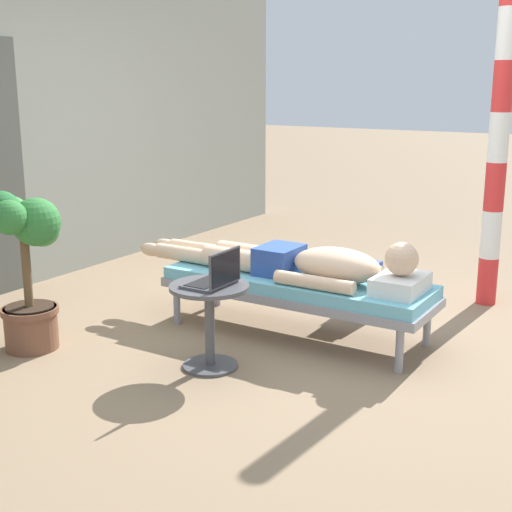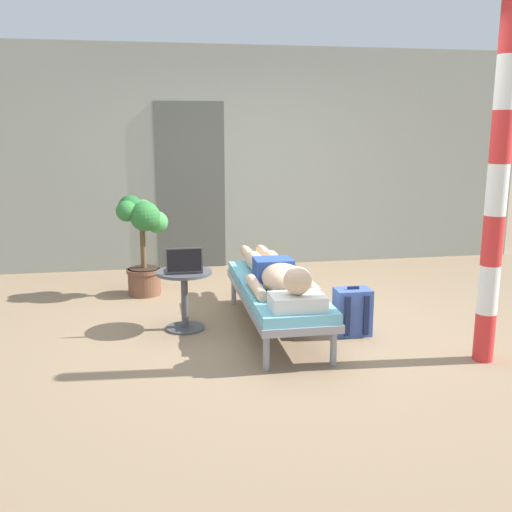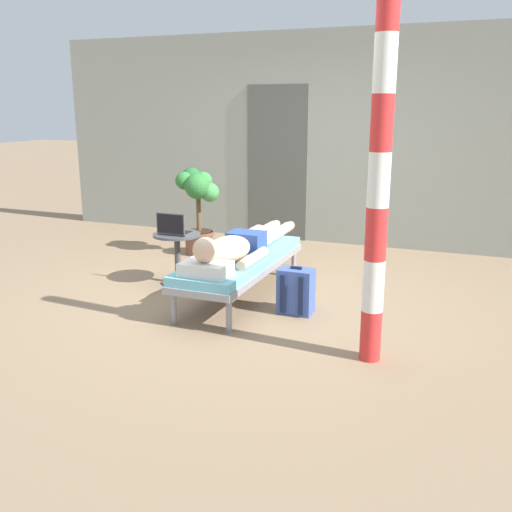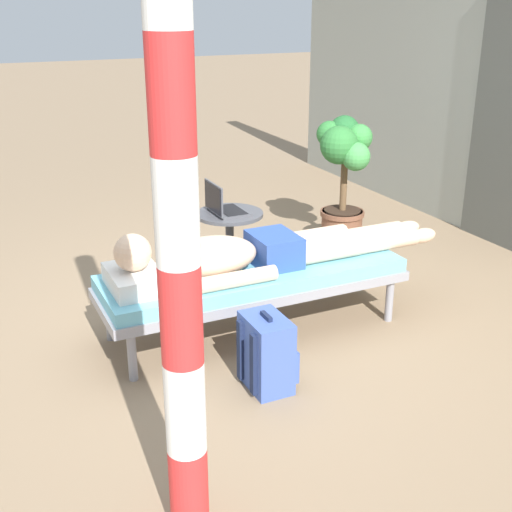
{
  "view_description": "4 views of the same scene",
  "coord_description": "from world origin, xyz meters",
  "px_view_note": "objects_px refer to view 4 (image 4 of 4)",
  "views": [
    {
      "loc": [
        -4.04,
        -2.22,
        1.71
      ],
      "look_at": [
        -0.21,
        0.15,
        0.59
      ],
      "focal_mm": 49.76,
      "sensor_mm": 36.0,
      "label": 1
    },
    {
      "loc": [
        -1.0,
        -4.8,
        1.73
      ],
      "look_at": [
        -0.14,
        0.01,
        0.66
      ],
      "focal_mm": 41.39,
      "sensor_mm": 36.0,
      "label": 2
    },
    {
      "loc": [
        2.11,
        -4.84,
        1.78
      ],
      "look_at": [
        0.26,
        -0.19,
        0.47
      ],
      "focal_mm": 40.6,
      "sensor_mm": 36.0,
      "label": 3
    },
    {
      "loc": [
        3.41,
        -1.6,
        1.94
      ],
      "look_at": [
        0.22,
        -0.09,
        0.57
      ],
      "focal_mm": 46.77,
      "sensor_mm": 36.0,
      "label": 4
    }
  ],
  "objects_px": {
    "person_reclining": "(245,254)",
    "potted_plant": "(343,170)",
    "backpack": "(267,353)",
    "laptop": "(223,205)",
    "porch_post": "(176,212)",
    "lounge_chair": "(253,279)",
    "side_table": "(230,235)"
  },
  "relations": [
    {
      "from": "side_table",
      "to": "laptop",
      "type": "xyz_separation_m",
      "value": [
        0.0,
        -0.05,
        0.23
      ]
    },
    {
      "from": "backpack",
      "to": "potted_plant",
      "type": "xyz_separation_m",
      "value": [
        -1.75,
        1.55,
        0.43
      ]
    },
    {
      "from": "lounge_chair",
      "to": "laptop",
      "type": "xyz_separation_m",
      "value": [
        -0.78,
        0.12,
        0.24
      ]
    },
    {
      "from": "lounge_chair",
      "to": "porch_post",
      "type": "height_order",
      "value": "porch_post"
    },
    {
      "from": "lounge_chair",
      "to": "person_reclining",
      "type": "relative_size",
      "value": 0.86
    },
    {
      "from": "laptop",
      "to": "porch_post",
      "type": "height_order",
      "value": "porch_post"
    },
    {
      "from": "laptop",
      "to": "potted_plant",
      "type": "relative_size",
      "value": 0.3
    },
    {
      "from": "side_table",
      "to": "backpack",
      "type": "relative_size",
      "value": 1.23
    },
    {
      "from": "potted_plant",
      "to": "side_table",
      "type": "bearing_deg",
      "value": -72.95
    },
    {
      "from": "backpack",
      "to": "porch_post",
      "type": "relative_size",
      "value": 0.16
    },
    {
      "from": "backpack",
      "to": "potted_plant",
      "type": "bearing_deg",
      "value": 138.41
    },
    {
      "from": "person_reclining",
      "to": "potted_plant",
      "type": "relative_size",
      "value": 2.07
    },
    {
      "from": "person_reclining",
      "to": "laptop",
      "type": "relative_size",
      "value": 7.0
    },
    {
      "from": "person_reclining",
      "to": "potted_plant",
      "type": "xyz_separation_m",
      "value": [
        -1.14,
        1.4,
        0.11
      ]
    },
    {
      "from": "laptop",
      "to": "lounge_chair",
      "type": "bearing_deg",
      "value": -9.1
    },
    {
      "from": "laptop",
      "to": "person_reclining",
      "type": "bearing_deg",
      "value": -12.83
    },
    {
      "from": "side_table",
      "to": "laptop",
      "type": "distance_m",
      "value": 0.23
    },
    {
      "from": "backpack",
      "to": "porch_post",
      "type": "height_order",
      "value": "porch_post"
    },
    {
      "from": "laptop",
      "to": "potted_plant",
      "type": "height_order",
      "value": "potted_plant"
    },
    {
      "from": "lounge_chair",
      "to": "backpack",
      "type": "height_order",
      "value": "backpack"
    },
    {
      "from": "backpack",
      "to": "potted_plant",
      "type": "distance_m",
      "value": 2.38
    },
    {
      "from": "backpack",
      "to": "potted_plant",
      "type": "height_order",
      "value": "potted_plant"
    },
    {
      "from": "lounge_chair",
      "to": "laptop",
      "type": "height_order",
      "value": "laptop"
    },
    {
      "from": "side_table",
      "to": "laptop",
      "type": "height_order",
      "value": "laptop"
    },
    {
      "from": "porch_post",
      "to": "person_reclining",
      "type": "bearing_deg",
      "value": 148.01
    },
    {
      "from": "backpack",
      "to": "porch_post",
      "type": "xyz_separation_m",
      "value": [
        0.79,
        -0.72,
        1.1
      ]
    },
    {
      "from": "lounge_chair",
      "to": "porch_post",
      "type": "distance_m",
      "value": 1.94
    },
    {
      "from": "laptop",
      "to": "porch_post",
      "type": "xyz_separation_m",
      "value": [
        2.18,
        -1.06,
        0.71
      ]
    },
    {
      "from": "person_reclining",
      "to": "backpack",
      "type": "bearing_deg",
      "value": -14.38
    },
    {
      "from": "side_table",
      "to": "porch_post",
      "type": "height_order",
      "value": "porch_post"
    },
    {
      "from": "side_table",
      "to": "backpack",
      "type": "xyz_separation_m",
      "value": [
        1.39,
        -0.39,
        -0.16
      ]
    },
    {
      "from": "laptop",
      "to": "potted_plant",
      "type": "xyz_separation_m",
      "value": [
        -0.36,
        1.22,
        0.04
      ]
    }
  ]
}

